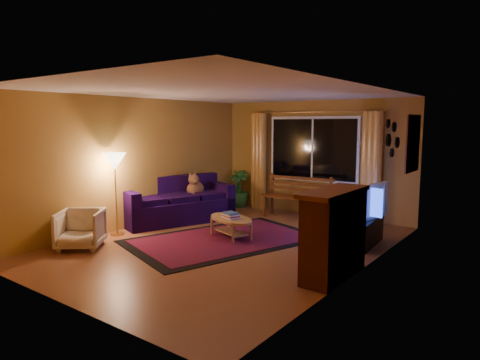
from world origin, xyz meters
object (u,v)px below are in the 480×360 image
Objects in this scene: bench at (296,208)px; tv_console at (364,232)px; floor_lamp at (116,194)px; coffee_table at (231,228)px; armchair at (80,227)px; sofa at (177,200)px.

tv_console is (1.88, -1.08, -0.01)m from bench.
floor_lamp is at bearing -125.93° from bench.
coffee_table is at bearing 29.82° from floor_lamp.
coffee_table is (1.58, 1.92, -0.16)m from armchair.
tv_console is (3.83, 2.03, -0.52)m from floor_lamp.
tv_console is at bearing 29.58° from sofa.
floor_lamp is at bearing 64.83° from armchair.
tv_console reaches higher than coffee_table.
bench is 0.68× the size of sofa.
floor_lamp reaches higher than armchair.
sofa is at bearing -141.03° from bench.
sofa reaches higher than coffee_table.
sofa is 2.20× the size of coffee_table.
bench is at bearing 62.82° from sofa.
armchair is (0.11, -2.29, -0.11)m from sofa.
bench is 2.51m from sofa.
bench is at bearing 57.84° from floor_lamp.
floor_lamp reaches higher than tv_console.
armchair is 0.65× the size of tv_console.
armchair is at bearing -67.12° from sofa.
floor_lamp is 1.46× the size of coffee_table.
bench is 3.71m from floor_lamp.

